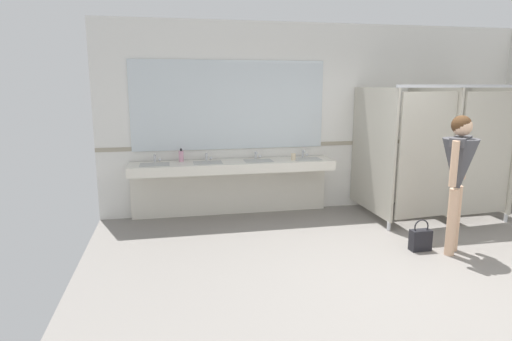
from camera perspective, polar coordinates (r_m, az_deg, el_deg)
The scene contains 10 objects.
ground_plane at distance 4.91m, azimuth 20.39°, elevation -13.73°, with size 7.03×6.01×0.10m, color gray.
wall_back at distance 6.98m, azimuth 9.19°, elevation 6.88°, with size 7.03×0.12×2.90m, color silver.
wall_back_tile_band at distance 6.96m, azimuth 9.28°, elevation 3.55°, with size 7.03×0.01×0.06m, color #9E937F.
vanity_counter at distance 6.45m, azimuth -3.16°, elevation -0.70°, with size 3.01×0.54×0.98m.
mirror_panel at distance 6.50m, azimuth -3.51°, elevation 8.67°, with size 2.91×0.02×1.32m, color silver.
bathroom_stalls at distance 6.84m, azimuth 22.95°, elevation 2.55°, with size 1.93×1.36×1.98m.
person_standing at distance 5.46m, azimuth 25.34°, elevation 0.33°, with size 0.56×0.56×1.64m.
handbag at distance 5.61m, azimuth 21.05°, elevation -8.54°, with size 0.25×0.12×0.39m.
soap_dispenser at distance 6.40m, azimuth -9.93°, elevation 1.92°, with size 0.07×0.07×0.19m.
paper_cup at distance 6.46m, azimuth 5.00°, elevation 1.85°, with size 0.07×0.07×0.10m, color beige.
Camera 1 is at (-2.47, -3.74, 1.97)m, focal length 30.05 mm.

